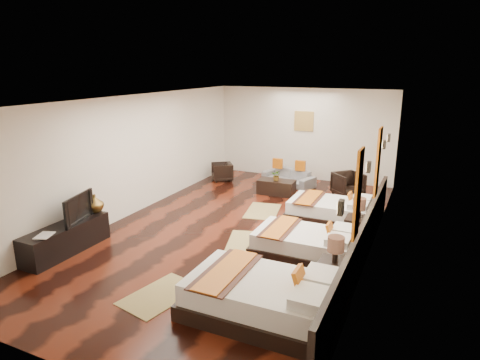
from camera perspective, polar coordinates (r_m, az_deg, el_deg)
The scene contains 30 objects.
floor at distance 9.10m, azimuth -0.17°, elevation -6.79°, with size 5.50×9.50×0.01m, color black.
ceiling at distance 8.45m, azimuth -0.19°, elevation 11.08°, with size 5.50×9.50×0.01m, color white.
back_wall at distance 13.05m, azimuth 8.71°, elevation 6.25°, with size 5.50×0.01×2.80m, color silver.
left_wall at distance 10.11m, azimuth -14.48°, elevation 3.29°, with size 0.01×9.50×2.80m, color silver.
right_wall at distance 7.95m, azimuth 18.10°, elevation -0.24°, with size 0.01×9.50×2.80m, color silver.
headboard_panel at distance 7.51m, azimuth 16.41°, elevation -8.71°, with size 0.08×6.60×0.90m, color black.
bed_near at distance 6.09m, azimuth 3.46°, elevation -15.76°, with size 2.21×1.39×0.84m.
bed_mid at distance 7.91m, azimuth 9.11°, elevation -8.60°, with size 1.90×1.19×0.72m.
bed_far at distance 9.75m, azimuth 12.41°, elevation -4.07°, with size 1.89×1.19×0.72m.
nightstand_a at distance 6.74m, azimuth 12.77°, elevation -12.44°, with size 0.48×0.48×0.95m.
nightstand_b at distance 8.67m, azimuth 15.83°, elevation -6.23°, with size 0.47×0.47×0.93m.
jute_mat_near at distance 6.80m, azimuth -10.88°, elevation -15.22°, with size 0.75×1.20×0.01m, color #95824C.
jute_mat_mid at distance 8.44m, azimuth 0.91°, elevation -8.58°, with size 0.75×1.20×0.01m, color #95824C.
jute_mat_far at distance 10.20m, azimuth 3.13°, elevation -4.27°, with size 0.75×1.20×0.01m, color #95824C.
tv_console at distance 8.61m, azimuth -22.75°, elevation -7.41°, with size 0.50×1.80×0.55m, color black.
tv at distance 8.54m, azimuth -21.75°, elevation -3.58°, with size 0.94×0.12×0.54m, color black.
book at distance 8.16m, azimuth -26.03°, elevation -6.86°, with size 0.25×0.34×0.03m, color black.
figurine at distance 8.98m, azimuth -19.29°, elevation -3.02°, with size 0.35×0.35×0.37m, color brown.
sofa at distance 12.46m, azimuth 6.67°, elevation 0.41°, with size 1.60×0.62×0.47m, color slate.
armchair_left at distance 12.82m, azimuth -2.48°, elevation 1.13°, with size 0.59×0.61×0.56m, color black.
armchair_right at distance 11.67m, azimuth 14.62°, elevation -0.57°, with size 0.69×0.71×0.65m, color black.
coffee_table at distance 11.51m, azimuth 5.02°, elevation -0.98°, with size 1.00×0.50×0.40m, color black.
table_plant at distance 11.37m, azimuth 5.05°, elevation 0.64°, with size 0.27×0.23×0.30m, color #336321.
orange_panel_a at distance 6.05m, azimuth 15.87°, elevation -1.90°, with size 0.04×0.40×1.30m, color #D86014.
orange_panel_b at distance 8.17m, azimuth 18.41°, elevation 2.32°, with size 0.04×0.40×1.30m, color #D86014.
sconce_near at distance 4.98m, azimuth 13.63°, elevation -3.67°, with size 0.07×0.12×0.18m.
sconce_mid at distance 7.07m, azimuth 17.22°, elevation 1.73°, with size 0.07×0.12×0.18m.
sconce_far at distance 9.22m, azimuth 19.16°, elevation 4.63°, with size 0.07×0.12×0.18m.
sconce_lounge at distance 10.10m, azimuth 19.72°, elevation 5.46°, with size 0.07×0.12×0.18m.
gold_artwork at distance 12.97m, azimuth 8.76°, elevation 7.98°, with size 0.60×0.04×0.60m, color #AD873F.
Camera 1 is at (3.56, -7.64, 3.44)m, focal length 31.10 mm.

